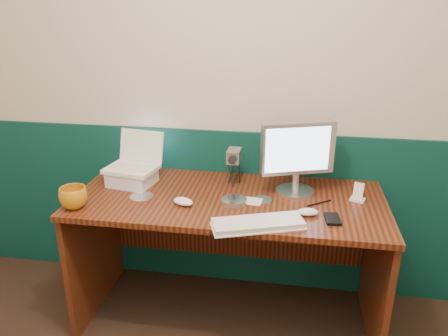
% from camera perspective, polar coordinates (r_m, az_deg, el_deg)
% --- Properties ---
extents(back_wall, '(3.50, 0.04, 2.50)m').
position_cam_1_polar(back_wall, '(2.46, 1.66, 10.44)').
color(back_wall, beige).
rests_on(back_wall, ground).
extents(wainscot, '(3.48, 0.02, 1.00)m').
position_cam_1_polar(wainscot, '(2.69, 1.46, -5.51)').
color(wainscot, '#083734').
rests_on(wainscot, ground).
extents(desk, '(1.60, 0.70, 0.75)m').
position_cam_1_polar(desk, '(2.44, 0.58, -11.87)').
color(desk, '#38140A').
rests_on(desk, ground).
extents(laptop_riser, '(0.26, 0.23, 0.08)m').
position_cam_1_polar(laptop_riser, '(2.46, -11.91, -1.21)').
color(laptop_riser, white).
rests_on(laptop_riser, desk).
extents(laptop, '(0.30, 0.25, 0.22)m').
position_cam_1_polar(laptop, '(2.41, -12.17, 2.09)').
color(laptop, white).
rests_on(laptop, laptop_riser).
extents(monitor, '(0.40, 0.23, 0.38)m').
position_cam_1_polar(monitor, '(2.27, 9.53, 1.16)').
color(monitor, '#BBBBC0').
rests_on(monitor, desk).
extents(keyboard, '(0.43, 0.26, 0.02)m').
position_cam_1_polar(keyboard, '(1.98, 4.47, -7.33)').
color(keyboard, white).
rests_on(keyboard, desk).
extents(mouse_right, '(0.11, 0.07, 0.03)m').
position_cam_1_polar(mouse_right, '(2.11, 10.89, -5.67)').
color(mouse_right, white).
rests_on(mouse_right, desk).
extents(mouse_left, '(0.13, 0.10, 0.04)m').
position_cam_1_polar(mouse_left, '(2.18, -5.35, -4.38)').
color(mouse_left, white).
rests_on(mouse_left, desk).
extents(mug, '(0.16, 0.16, 0.11)m').
position_cam_1_polar(mug, '(2.25, -19.07, -3.68)').
color(mug, orange).
rests_on(mug, desk).
extents(camcorder, '(0.10, 0.14, 0.21)m').
position_cam_1_polar(camcorder, '(2.38, 1.31, 0.24)').
color(camcorder, '#A9A8AD').
rests_on(camcorder, desk).
extents(cd_spindle, '(0.13, 0.13, 0.03)m').
position_cam_1_polar(cd_spindle, '(2.19, 1.33, -4.39)').
color(cd_spindle, '#ADB6BE').
rests_on(cd_spindle, desk).
extents(cd_loose_a, '(0.12, 0.12, 0.00)m').
position_cam_1_polar(cd_loose_a, '(2.31, -10.69, -3.66)').
color(cd_loose_a, '#B7BCC8').
rests_on(cd_loose_a, desk).
extents(cd_loose_b, '(0.11, 0.11, 0.00)m').
position_cam_1_polar(cd_loose_b, '(2.24, 4.93, -4.15)').
color(cd_loose_b, silver).
rests_on(cd_loose_b, desk).
extents(pen, '(0.12, 0.09, 0.01)m').
position_cam_1_polar(pen, '(2.24, 12.32, -4.50)').
color(pen, black).
rests_on(pen, desk).
extents(papers, '(0.14, 0.10, 0.00)m').
position_cam_1_polar(papers, '(2.22, 3.24, -4.30)').
color(papers, white).
rests_on(papers, desk).
extents(dock, '(0.08, 0.07, 0.01)m').
position_cam_1_polar(dock, '(2.32, 17.03, -3.95)').
color(dock, white).
rests_on(dock, desk).
extents(music_player, '(0.05, 0.04, 0.08)m').
position_cam_1_polar(music_player, '(2.30, 17.16, -2.85)').
color(music_player, white).
rests_on(music_player, dock).
extents(pda, '(0.08, 0.12, 0.01)m').
position_cam_1_polar(pda, '(2.09, 13.99, -6.48)').
color(pda, black).
rests_on(pda, desk).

